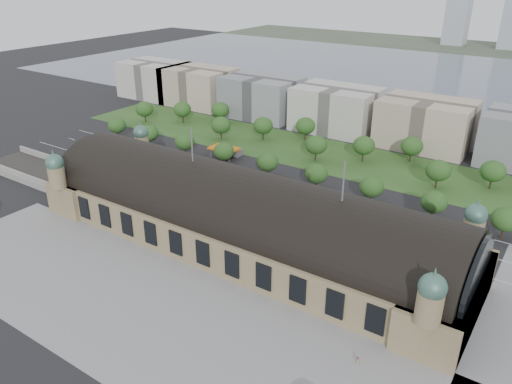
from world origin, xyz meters
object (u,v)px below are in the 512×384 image
Objects in this scene: parked_car_3 at (186,185)px; parked_car_0 at (130,173)px; petrol_station at (230,150)px; parked_car_2 at (150,179)px; traffic_car_2 at (195,182)px; pedestrian_0 at (357,360)px; traffic_car_0 at (87,146)px; traffic_car_3 at (218,178)px; bus_mid at (336,218)px; traffic_car_1 at (184,158)px; parked_car_1 at (175,182)px; bus_west at (302,213)px; parked_car_5 at (220,201)px; parked_car_6 at (198,189)px; traffic_car_5 at (356,212)px; traffic_car_4 at (311,208)px; bus_east at (358,226)px; parked_car_4 at (220,199)px.

parked_car_0 is at bearing -115.70° from parked_car_3.
petrol_station is 2.84× the size of parked_car_2.
parked_car_0 is at bearing -70.99° from traffic_car_2.
traffic_car_0 is at bearing 159.97° from pedestrian_0.
traffic_car_3 is 0.45× the size of bus_mid.
parked_car_1 is at bearing -152.19° from traffic_car_1.
bus_mid is (65.27, 1.90, 0.71)m from traffic_car_2.
bus_west is 75.01m from pedestrian_0.
traffic_car_1 is 1.02× the size of parked_car_3.
traffic_car_3 is 60.45m from bus_mid.
traffic_car_3 is at bearing 123.18° from parked_car_3.
parked_car_5 is at bearing 57.41° from parked_car_1.
bus_west is at bearing 59.48° from parked_car_0.
parked_car_1 reaches higher than traffic_car_3.
parked_car_6 is (0.13, -14.17, 0.05)m from traffic_car_3.
parked_car_3 is 54.38m from bus_west.
traffic_car_5 is at bearing 80.60° from parked_car_2.
parked_car_1 is 0.50× the size of bus_west.
traffic_car_4 is 0.36× the size of bus_west.
petrol_station is 2.39× the size of traffic_car_2.
petrol_station is 3.63× the size of traffic_car_5.
traffic_car_1 is (53.76, 14.49, 0.10)m from traffic_car_0.
bus_east is at bearing 61.41° from parked_car_3.
parked_car_2 is (-10.36, -44.28, -2.23)m from petrol_station.
parked_car_2 is 72.09m from bus_west.
parked_car_6 is (82.36, -9.44, 0.13)m from traffic_car_0.
bus_west is (76.56, -20.74, 0.91)m from traffic_car_1.
parked_car_2 is 2.54× the size of pedestrian_0.
traffic_car_2 is at bearing 136.30° from parked_car_3.
pedestrian_0 reaches higher than traffic_car_2.
parked_car_3 reaches higher than parked_car_2.
parked_car_2 is at bearing -103.17° from petrol_station.
petrol_station is 52.70m from parked_car_5.
parked_car_2 is 24.10m from parked_car_6.
parked_car_5 is 95.14m from pedestrian_0.
parked_car_4 is 0.75× the size of parked_car_6.
traffic_car_2 is 53.36m from traffic_car_4.
traffic_car_4 is at bearing 78.09° from parked_car_2.
bus_east is at bearing -150.09° from traffic_car_5.
traffic_car_0 is 0.94× the size of parked_car_4.
parked_car_1 is 1.24× the size of parked_car_5.
bus_west reaches higher than traffic_car_5.
traffic_car_2 is 20.40m from parked_car_2.
traffic_car_2 is (23.18, -19.03, 0.07)m from traffic_car_1.
bus_west is (47.97, 3.18, 0.88)m from parked_car_6.
parked_car_4 is 0.84× the size of parked_car_5.
bus_mid is (73.27, -33.50, -1.43)m from petrol_station.
traffic_car_3 is 69.71m from bus_east.
traffic_car_3 is 1.24× the size of parked_car_4.
parked_car_2 is at bearing -110.34° from parked_car_3.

